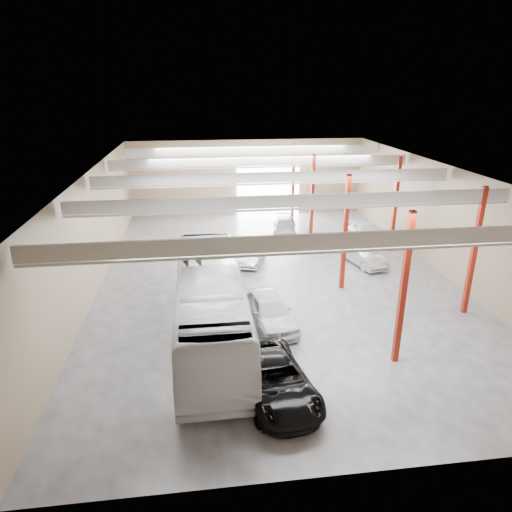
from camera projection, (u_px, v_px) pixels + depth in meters
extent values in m
cube|color=#46474B|center=(275.00, 278.00, 29.52)|extent=(22.00, 32.00, 0.01)
cube|color=#ACACA7|center=(277.00, 170.00, 27.06)|extent=(22.00, 32.00, 0.12)
cube|color=#7A614C|center=(247.00, 178.00, 43.14)|extent=(22.00, 0.12, 7.00)
cube|color=#7A614C|center=(368.00, 382.00, 13.44)|extent=(22.00, 0.12, 7.00)
cube|color=#7A614C|center=(93.00, 233.00, 26.96)|extent=(0.12, 32.00, 7.00)
cube|color=#7A614C|center=(443.00, 220.00, 29.62)|extent=(0.12, 32.00, 7.00)
cube|color=white|center=(268.00, 188.00, 43.60)|extent=(6.00, 0.20, 5.00)
cube|color=maroon|center=(403.00, 290.00, 19.47)|extent=(0.25, 0.25, 7.00)
cube|color=maroon|center=(345.00, 233.00, 26.89)|extent=(0.25, 0.25, 7.00)
cube|color=maroon|center=(312.00, 201.00, 34.32)|extent=(0.25, 0.25, 7.00)
cube|color=maroon|center=(293.00, 183.00, 40.82)|extent=(0.25, 0.25, 7.00)
cube|color=maroon|center=(474.00, 252.00, 23.87)|extent=(0.25, 0.25, 7.00)
cube|color=maroon|center=(395.00, 205.00, 33.15)|extent=(0.25, 0.25, 7.00)
cube|color=beige|center=(335.00, 241.00, 16.08)|extent=(21.60, 0.15, 0.60)
cube|color=beige|center=(334.00, 252.00, 16.22)|extent=(21.60, 0.10, 0.10)
cube|color=beige|center=(298.00, 201.00, 21.65)|extent=(21.60, 0.15, 0.60)
cube|color=beige|center=(298.00, 209.00, 21.79)|extent=(21.60, 0.10, 0.10)
cube|color=beige|center=(277.00, 177.00, 27.22)|extent=(21.60, 0.15, 0.60)
cube|color=beige|center=(277.00, 184.00, 27.36)|extent=(21.60, 0.10, 0.10)
cube|color=beige|center=(262.00, 162.00, 32.79)|extent=(21.60, 0.15, 0.60)
cube|color=beige|center=(262.00, 167.00, 32.93)|extent=(21.60, 0.10, 0.10)
cube|color=beige|center=(252.00, 150.00, 38.36)|extent=(21.60, 0.15, 0.60)
cube|color=beige|center=(252.00, 155.00, 38.50)|extent=(21.60, 0.10, 0.10)
imported|color=silver|center=(210.00, 303.00, 22.00)|extent=(3.14, 13.24, 3.69)
imported|color=black|center=(275.00, 379.00, 18.08)|extent=(3.37, 5.87, 1.54)
imported|color=silver|center=(269.00, 310.00, 23.49)|extent=(2.77, 5.21, 1.69)
imported|color=#9F9FA3|center=(252.00, 253.00, 31.96)|extent=(2.63, 4.43, 1.38)
imported|color=slate|center=(284.00, 227.00, 37.92)|extent=(2.64, 4.81, 1.32)
imported|color=#A5A5AA|center=(363.00, 255.00, 31.56)|extent=(2.44, 4.47, 1.40)
imported|color=silver|center=(363.00, 231.00, 36.60)|extent=(2.37, 4.65, 1.52)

